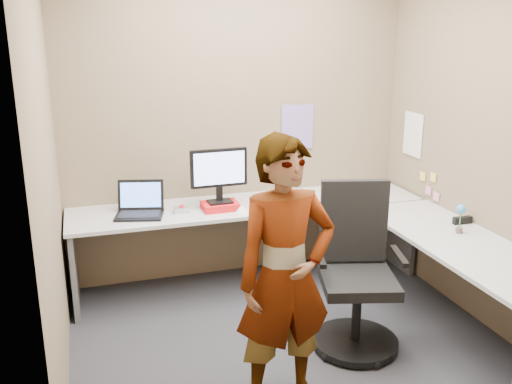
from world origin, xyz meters
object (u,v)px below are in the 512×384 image
object	(u,v)px
desk	(324,238)
office_chair	(356,283)
monitor	(219,171)
person	(285,276)

from	to	relation	value
desk	office_chair	xyz separation A→B (m)	(-0.00, -0.56, -0.13)
monitor	person	size ratio (longest dim) A/B	0.29
desk	monitor	distance (m)	0.99
desk	person	distance (m)	1.26
monitor	person	xyz separation A→B (m)	(0.00, -1.55, -0.24)
desk	person	bearing A→B (deg)	-124.13
monitor	office_chair	size ratio (longest dim) A/B	0.41
desk	person	world-z (taller)	person
person	office_chair	bearing A→B (deg)	29.93
monitor	person	world-z (taller)	person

